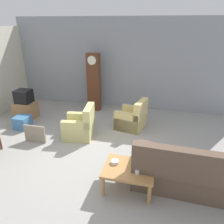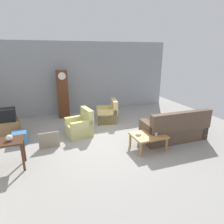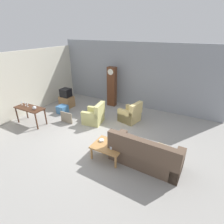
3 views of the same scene
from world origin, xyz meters
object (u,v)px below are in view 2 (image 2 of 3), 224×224
grandfather_clock (63,94)px  bowl_white_stacked (138,134)px  couch_floral (175,130)px  coffee_table_wood (148,137)px  tv_crt (7,115)px  armchair_olive_far (108,115)px  cup_white_porcelain (158,133)px  tv_stand_cabinet (10,128)px  storage_box_blue (20,137)px  cup_blue_rimmed (156,134)px  framed_picture_leaning (49,140)px  glass_dome_cloche (9,138)px  armchair_olive_near (80,127)px

grandfather_clock → bowl_white_stacked: (1.63, -3.70, -0.54)m
couch_floral → coffee_table_wood: 1.14m
coffee_table_wood → tv_crt: tv_crt is taller
armchair_olive_far → cup_white_porcelain: (0.62, -2.65, 0.19)m
tv_stand_cabinet → storage_box_blue: 0.81m
tv_crt → cup_white_porcelain: bearing=-31.6°
cup_blue_rimmed → grandfather_clock: bearing=118.2°
armchair_olive_far → coffee_table_wood: (0.34, -2.57, 0.08)m
grandfather_clock → framed_picture_leaning: 2.89m
framed_picture_leaning → cup_white_porcelain: size_ratio=7.11×
storage_box_blue → cup_white_porcelain: bearing=-25.8°
framed_picture_leaning → storage_box_blue: bearing=142.0°
couch_floral → armchair_olive_far: (-1.46, 2.35, -0.05)m
tv_stand_cabinet → glass_dome_cloche: size_ratio=4.42×
grandfather_clock → tv_stand_cabinet: size_ratio=3.00×
framed_picture_leaning → armchair_olive_far: bearing=31.2°
storage_box_blue → bowl_white_stacked: 3.71m
storage_box_blue → armchair_olive_near: bearing=-2.7°
armchair_olive_near → tv_stand_cabinet: (-2.27, 0.81, -0.03)m
cup_white_porcelain → couch_floral: bearing=19.4°
grandfather_clock → bowl_white_stacked: bearing=-66.2°
coffee_table_wood → tv_stand_cabinet: size_ratio=1.41×
storage_box_blue → armchair_olive_far: bearing=13.6°
coffee_table_wood → grandfather_clock: 4.29m
couch_floral → storage_box_blue: couch_floral is taller
framed_picture_leaning → cup_blue_rimmed: 3.17m
armchair_olive_far → storage_box_blue: armchair_olive_far is taller
cup_white_porcelain → armchair_olive_far: bearing=103.1°
couch_floral → tv_crt: 5.56m
tv_crt → cup_white_porcelain: (4.21, -2.58, -0.26)m
cup_white_porcelain → bowl_white_stacked: 0.59m
cup_blue_rimmed → armchair_olive_far: bearing=100.7°
tv_crt → armchair_olive_far: bearing=1.1°
armchair_olive_near → glass_dome_cloche: size_ratio=5.98×
storage_box_blue → cup_blue_rimmed: (3.75, -1.91, 0.31)m
couch_floral → grandfather_clock: (-3.04, 3.57, 0.67)m
cup_white_porcelain → armchair_olive_near: bearing=137.6°
armchair_olive_near → cup_blue_rimmed: bearing=-44.8°
tv_crt → couch_floral: bearing=-24.4°
coffee_table_wood → couch_floral: bearing=10.8°
framed_picture_leaning → storage_box_blue: (-0.85, 0.66, -0.06)m
armchair_olive_far → tv_stand_cabinet: armchair_olive_far is taller
coffee_table_wood → storage_box_blue: 4.00m
cup_white_porcelain → cup_blue_rimmed: cup_blue_rimmed is taller
cup_blue_rimmed → couch_floral: bearing=20.1°
storage_box_blue → glass_dome_cloche: 1.59m
framed_picture_leaning → bowl_white_stacked: bearing=-23.1°
cup_white_porcelain → framed_picture_leaning: bearing=158.2°
bowl_white_stacked → armchair_olive_far: bearing=91.1°
tv_stand_cabinet → cup_white_porcelain: size_ratio=8.05×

